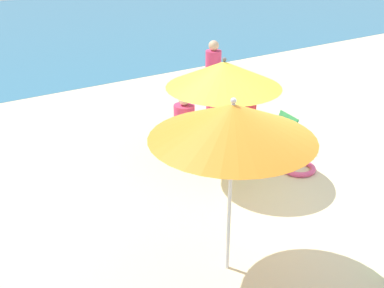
# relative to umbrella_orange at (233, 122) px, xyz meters

# --- Properties ---
(ground_plane) EXTENTS (40.00, 40.00, 0.00)m
(ground_plane) POSITION_rel_umbrella_orange_xyz_m (1.38, 0.63, -1.76)
(ground_plane) COLOR beige
(sea_water) EXTENTS (40.00, 16.00, 0.01)m
(sea_water) POSITION_rel_umbrella_orange_xyz_m (1.38, 14.97, -1.75)
(sea_water) COLOR teal
(sea_water) RESTS_ON ground_plane
(umbrella_orange) EXTENTS (1.66, 1.66, 2.00)m
(umbrella_orange) POSITION_rel_umbrella_orange_xyz_m (0.00, 0.00, 0.00)
(umbrella_orange) COLOR silver
(umbrella_orange) RESTS_ON ground_plane
(umbrella_yellow) EXTENTS (1.67, 1.67, 1.81)m
(umbrella_yellow) POSITION_rel_umbrella_orange_xyz_m (1.30, 1.85, -0.20)
(umbrella_yellow) COLOR #4C4C51
(umbrella_yellow) RESTS_ON ground_plane
(beach_chair_a) EXTENTS (0.57, 0.56, 0.59)m
(beach_chair_a) POSITION_rel_umbrella_orange_xyz_m (2.63, 1.99, -1.46)
(beach_chair_a) COLOR #33934C
(beach_chair_a) RESTS_ON ground_plane
(beach_chair_c) EXTENTS (0.75, 0.75, 0.59)m
(beach_chair_c) POSITION_rel_umbrella_orange_xyz_m (2.39, 2.69, -1.48)
(beach_chair_c) COLOR red
(beach_chair_c) RESTS_ON ground_plane
(person_a) EXTENTS (0.29, 0.29, 1.61)m
(person_a) POSITION_rel_umbrella_orange_xyz_m (2.34, 3.52, -0.94)
(person_a) COLOR #DB3866
(person_a) RESTS_ON ground_plane
(person_b) EXTENTS (0.55, 0.57, 0.93)m
(person_b) POSITION_rel_umbrella_orange_xyz_m (1.38, 3.02, -1.32)
(person_b) COLOR #DB3866
(person_b) RESTS_ON ground_plane
(swim_ring) EXTENTS (0.54, 0.54, 0.08)m
(swim_ring) POSITION_rel_umbrella_orange_xyz_m (2.33, 1.21, -1.72)
(swim_ring) COLOR #E54C7F
(swim_ring) RESTS_ON ground_plane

